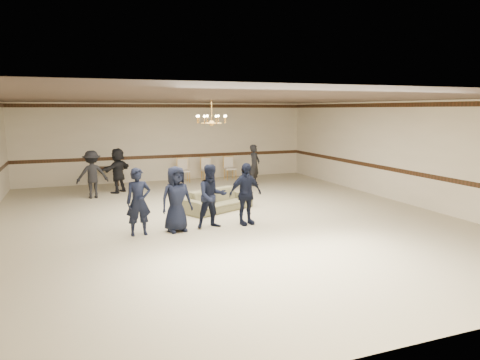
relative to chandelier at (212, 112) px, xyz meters
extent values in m
cube|color=#B6AC8C|center=(0.00, -1.00, -2.88)|extent=(12.00, 14.00, 0.01)
cube|color=#31221B|center=(0.00, -1.00, 0.33)|extent=(12.00, 14.00, 0.01)
cube|color=beige|center=(0.00, 6.00, -1.27)|extent=(12.00, 0.01, 3.20)
cube|color=beige|center=(0.00, -8.00, -1.27)|extent=(12.00, 0.01, 3.20)
cube|color=beige|center=(6.00, -1.00, -1.27)|extent=(0.01, 14.00, 3.20)
cube|color=#391E11|center=(0.00, 5.99, -1.88)|extent=(12.00, 0.02, 0.14)
cube|color=#391E11|center=(0.00, 5.99, 0.21)|extent=(12.00, 0.02, 0.14)
imported|color=black|center=(-2.37, -1.79, -2.07)|extent=(0.60, 0.41, 1.60)
imported|color=black|center=(-1.47, -1.79, -2.07)|extent=(0.86, 0.65, 1.60)
imported|color=black|center=(-0.57, -1.79, -2.07)|extent=(0.81, 0.64, 1.60)
imported|color=black|center=(0.33, -1.79, -2.07)|extent=(0.99, 0.55, 1.60)
imported|color=#6C6948|center=(0.16, -0.07, -2.57)|extent=(2.26, 1.63, 0.62)
imported|color=black|center=(-3.18, 3.20, -2.08)|extent=(1.08, 0.68, 1.59)
imported|color=black|center=(-2.28, 3.90, -2.08)|extent=(1.38, 1.38, 1.59)
imported|color=black|center=(2.82, 3.50, -2.08)|extent=(0.69, 0.67, 1.59)
cube|color=black|center=(-2.58, 5.41, -2.50)|extent=(0.92, 0.42, 0.76)
camera|label=1|loc=(-3.75, -11.98, 0.07)|focal=32.67mm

